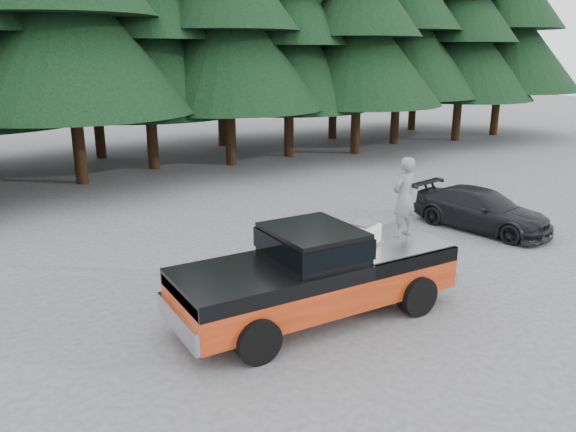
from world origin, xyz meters
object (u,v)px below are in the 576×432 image
air_compressor (364,235)px  man_on_bed (404,197)px  pickup_truck (316,286)px  parked_car (482,210)px

air_compressor → man_on_bed: bearing=-19.6°
pickup_truck → man_on_bed: (2.31, 0.11, 1.55)m
air_compressor → man_on_bed: size_ratio=0.35×
pickup_truck → man_on_bed: man_on_bed is taller
pickup_truck → air_compressor: air_compressor is taller
air_compressor → parked_car: bearing=-2.0°
air_compressor → pickup_truck: bearing=160.2°
man_on_bed → parked_car: size_ratio=0.42×
air_compressor → man_on_bed: (1.10, 0.05, 0.67)m
parked_car → air_compressor: bearing=-171.8°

